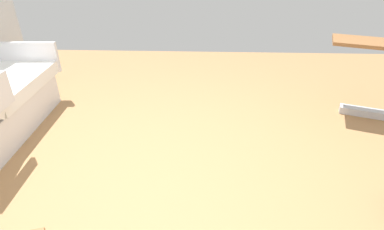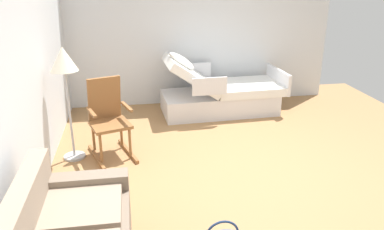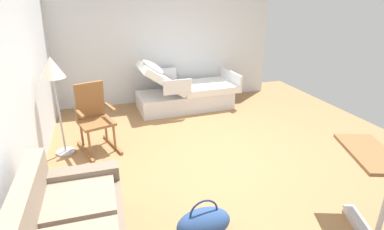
# 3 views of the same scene
# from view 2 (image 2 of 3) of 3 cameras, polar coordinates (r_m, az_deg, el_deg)

# --- Properties ---
(ground_plane) EXTENTS (6.74, 6.74, 0.00)m
(ground_plane) POSITION_cam_2_polar(r_m,az_deg,el_deg) (4.94, 6.68, -7.91)
(ground_plane) COLOR #9E7247
(back_wall) EXTENTS (5.60, 0.10, 2.70)m
(back_wall) POSITION_cam_2_polar(r_m,az_deg,el_deg) (4.41, -23.74, 5.80)
(back_wall) COLOR silver
(back_wall) RESTS_ON ground
(side_wall) EXTENTS (0.10, 4.84, 2.70)m
(side_wall) POSITION_cam_2_polar(r_m,az_deg,el_deg) (7.09, 0.99, 12.57)
(side_wall) COLOR silver
(side_wall) RESTS_ON ground
(hospital_bed) EXTENTS (1.08, 2.10, 1.13)m
(hospital_bed) POSITION_cam_2_polar(r_m,az_deg,el_deg) (6.72, 4.08, 2.98)
(hospital_bed) COLOR silver
(hospital_bed) RESTS_ON ground
(rocking_chair) EXTENTS (0.87, 0.68, 1.05)m
(rocking_chair) POSITION_cam_2_polar(r_m,az_deg,el_deg) (5.21, -12.17, -0.58)
(rocking_chair) COLOR brown
(rocking_chair) RESTS_ON ground
(floor_lamp) EXTENTS (0.34, 0.34, 1.48)m
(floor_lamp) POSITION_cam_2_polar(r_m,az_deg,el_deg) (5.02, -18.24, 6.71)
(floor_lamp) COLOR #B2B5BA
(floor_lamp) RESTS_ON ground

